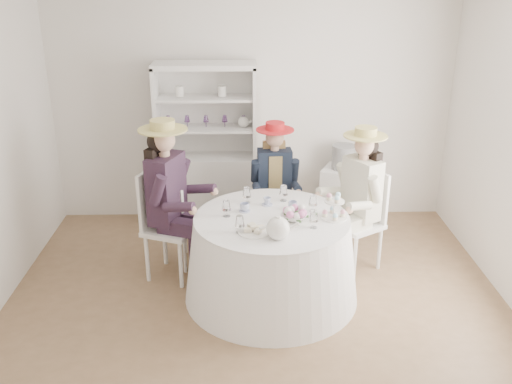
{
  "coord_description": "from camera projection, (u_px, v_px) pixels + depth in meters",
  "views": [
    {
      "loc": [
        -0.1,
        -4.32,
        2.85
      ],
      "look_at": [
        0.0,
        0.1,
        1.05
      ],
      "focal_mm": 40.0,
      "sensor_mm": 36.0,
      "label": 1
    }
  ],
  "objects": [
    {
      "name": "ground",
      "position": [
        256.0,
        305.0,
        5.08
      ],
      "size": [
        4.5,
        4.5,
        0.0
      ],
      "primitive_type": "plane",
      "color": "brown",
      "rests_on": "ground"
    },
    {
      "name": "wall_back",
      "position": [
        252.0,
        104.0,
        6.42
      ],
      "size": [
        4.5,
        0.0,
        4.5
      ],
      "primitive_type": "plane",
      "rotation": [
        1.57,
        0.0,
        0.0
      ],
      "color": "silver",
      "rests_on": "ground"
    },
    {
      "name": "wall_front",
      "position": [
        266.0,
        299.0,
        2.72
      ],
      "size": [
        4.5,
        0.0,
        4.5
      ],
      "primitive_type": "plane",
      "rotation": [
        -1.57,
        0.0,
        0.0
      ],
      "color": "silver",
      "rests_on": "ground"
    },
    {
      "name": "tea_table",
      "position": [
        271.0,
        258.0,
        5.09
      ],
      "size": [
        1.56,
        1.56,
        0.78
      ],
      "rotation": [
        0.0,
        0.0,
        0.01
      ],
      "color": "white",
      "rests_on": "ground"
    },
    {
      "name": "hutch",
      "position": [
        208.0,
        169.0,
        6.46
      ],
      "size": [
        1.14,
        0.53,
        1.85
      ],
      "rotation": [
        0.0,
        0.0,
        -0.11
      ],
      "color": "silver",
      "rests_on": "ground"
    },
    {
      "name": "side_table",
      "position": [
        342.0,
        195.0,
        6.6
      ],
      "size": [
        0.56,
        0.56,
        0.66
      ],
      "primitive_type": "cube",
      "rotation": [
        0.0,
        0.0,
        -0.42
      ],
      "color": "silver",
      "rests_on": "ground"
    },
    {
      "name": "hatbox",
      "position": [
        344.0,
        157.0,
        6.42
      ],
      "size": [
        0.3,
        0.3,
        0.27
      ],
      "primitive_type": "cylinder",
      "rotation": [
        0.0,
        0.0,
        -0.11
      ],
      "color": "black",
      "rests_on": "side_table"
    },
    {
      "name": "guest_left",
      "position": [
        169.0,
        192.0,
        5.24
      ],
      "size": [
        0.64,
        0.59,
        1.55
      ],
      "rotation": [
        0.0,
        0.0,
        1.2
      ],
      "color": "silver",
      "rests_on": "ground"
    },
    {
      "name": "guest_mid",
      "position": [
        275.0,
        178.0,
        5.88
      ],
      "size": [
        0.49,
        0.51,
        1.36
      ],
      "rotation": [
        0.0,
        0.0,
        0.05
      ],
      "color": "silver",
      "rests_on": "ground"
    },
    {
      "name": "guest_right",
      "position": [
        359.0,
        191.0,
        5.43
      ],
      "size": [
        0.62,
        0.57,
        1.44
      ],
      "rotation": [
        0.0,
        0.0,
        -1.01
      ],
      "color": "silver",
      "rests_on": "ground"
    },
    {
      "name": "spare_chair",
      "position": [
        179.0,
        222.0,
        5.59
      ],
      "size": [
        0.51,
        0.51,
        0.88
      ],
      "rotation": [
        0.0,
        0.0,
        2.44
      ],
      "color": "silver",
      "rests_on": "ground"
    },
    {
      "name": "teacup_a",
      "position": [
        245.0,
        208.0,
        5.05
      ],
      "size": [
        0.12,
        0.12,
        0.07
      ],
      "primitive_type": "imported",
      "rotation": [
        0.0,
        0.0,
        0.4
      ],
      "color": "white",
      "rests_on": "tea_table"
    },
    {
      "name": "teacup_b",
      "position": [
        267.0,
        202.0,
        5.18
      ],
      "size": [
        0.09,
        0.09,
        0.07
      ],
      "primitive_type": "imported",
      "rotation": [
        0.0,
        0.0,
        -0.4
      ],
      "color": "white",
      "rests_on": "tea_table"
    },
    {
      "name": "teacup_c",
      "position": [
        293.0,
        206.0,
        5.09
      ],
      "size": [
        0.09,
        0.09,
        0.07
      ],
      "primitive_type": "imported",
      "rotation": [
        0.0,
        0.0,
        0.1
      ],
      "color": "white",
      "rests_on": "tea_table"
    },
    {
      "name": "flower_bowl",
      "position": [
        294.0,
        217.0,
        4.88
      ],
      "size": [
        0.29,
        0.29,
        0.06
      ],
      "primitive_type": "imported",
      "rotation": [
        0.0,
        0.0,
        -0.37
      ],
      "color": "white",
      "rests_on": "tea_table"
    },
    {
      "name": "flower_arrangement",
      "position": [
        294.0,
        213.0,
        4.84
      ],
      "size": [
        0.17,
        0.17,
        0.06
      ],
      "rotation": [
        0.0,
        0.0,
        -0.37
      ],
      "color": "pink",
      "rests_on": "tea_table"
    },
    {
      "name": "table_teapot",
      "position": [
        278.0,
        228.0,
        4.55
      ],
      "size": [
        0.27,
        0.19,
        0.2
      ],
      "rotation": [
        0.0,
        0.0,
        0.35
      ],
      "color": "white",
      "rests_on": "tea_table"
    },
    {
      "name": "sandwich_plate",
      "position": [
        254.0,
        231.0,
        4.67
      ],
      "size": [
        0.27,
        0.27,
        0.06
      ],
      "rotation": [
        0.0,
        0.0,
        0.41
      ],
      "color": "white",
      "rests_on": "tea_table"
    },
    {
      "name": "cupcake_stand",
      "position": [
        334.0,
        209.0,
        4.91
      ],
      "size": [
        0.23,
        0.23,
        0.22
      ],
      "rotation": [
        0.0,
        0.0,
        0.31
      ],
      "color": "white",
      "rests_on": "tea_table"
    },
    {
      "name": "stemware_set",
      "position": [
        272.0,
        210.0,
        4.91
      ],
      "size": [
        0.84,
        0.85,
        0.15
      ],
      "color": "white",
      "rests_on": "tea_table"
    }
  ]
}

